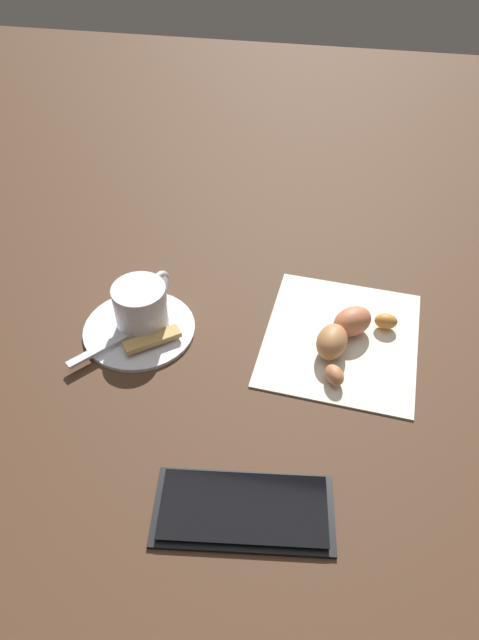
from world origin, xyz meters
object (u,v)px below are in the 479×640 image
espresso_cup (142,304)px  cell_phone (244,509)px  sugar_packet (152,339)px  napkin (341,338)px  croissant (345,333)px  saucer (139,328)px  teaspoon (137,329)px

espresso_cup → cell_phone: bearing=126.3°
espresso_cup → sugar_packet: espresso_cup is taller
napkin → croissant: 0.02m
saucer → sugar_packet: 0.03m
sugar_packet → napkin: (-0.20, -0.05, -0.01)m
napkin → teaspoon: bearing=9.0°
espresso_cup → napkin: 0.22m
saucer → cell_phone: same height
saucer → croissant: croissant is taller
saucer → sugar_packet: sugar_packet is taller
croissant → cell_phone: croissant is taller
sugar_packet → croissant: size_ratio=0.54×
napkin → cell_phone: cell_phone is taller
saucer → napkin: 0.22m
croissant → cell_phone: 0.22m
napkin → croissant: (-0.00, 0.01, 0.02)m
sugar_packet → croissant: (-0.20, -0.04, 0.01)m
teaspoon → napkin: bearing=-171.0°
saucer → espresso_cup: espresso_cup is taller
saucer → cell_phone: 0.24m
sugar_packet → cell_phone: size_ratio=0.39×
espresso_cup → napkin: bearing=-175.1°
teaspoon → sugar_packet: bearing=149.0°
saucer → espresso_cup: 0.03m
saucer → napkin: bearing=-173.3°
napkin → cell_phone: (0.07, 0.21, 0.00)m
saucer → sugar_packet: bearing=135.6°
teaspoon → napkin: (-0.22, -0.03, -0.01)m
saucer → napkin: saucer is taller
espresso_cup → teaspoon: (0.00, 0.02, -0.02)m
espresso_cup → croissant: size_ratio=0.70×
cell_phone → saucer: bearing=-51.8°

